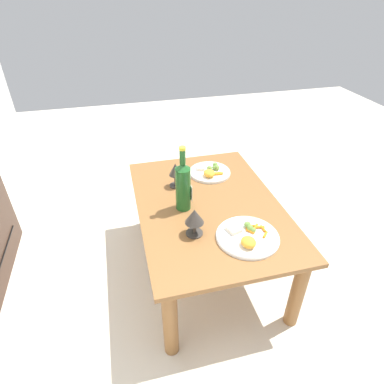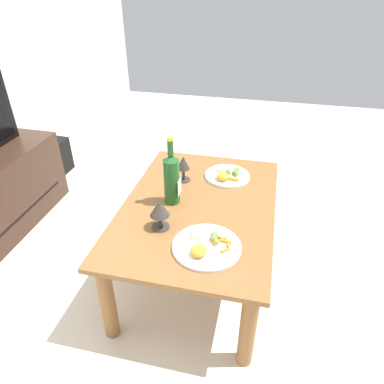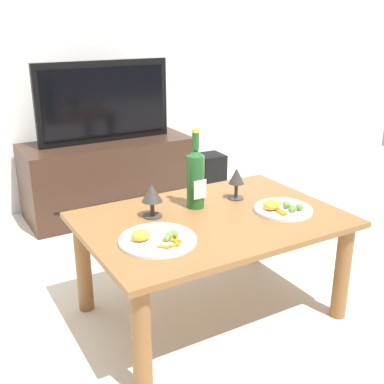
{
  "view_description": "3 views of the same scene",
  "coord_description": "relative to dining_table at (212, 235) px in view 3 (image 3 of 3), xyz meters",
  "views": [
    {
      "loc": [
        -1.35,
        0.43,
        1.5
      ],
      "look_at": [
        0.03,
        0.08,
        0.54
      ],
      "focal_mm": 30.11,
      "sensor_mm": 36.0,
      "label": 1
    },
    {
      "loc": [
        -1.43,
        -0.29,
        1.49
      ],
      "look_at": [
        -0.01,
        0.03,
        0.55
      ],
      "focal_mm": 32.79,
      "sensor_mm": 36.0,
      "label": 2
    },
    {
      "loc": [
        -1.03,
        -1.61,
        1.27
      ],
      "look_at": [
        -0.05,
        0.09,
        0.57
      ],
      "focal_mm": 45.2,
      "sensor_mm": 36.0,
      "label": 3
    }
  ],
  "objects": [
    {
      "name": "ground_plane",
      "position": [
        0.0,
        0.0,
        -0.39
      ],
      "size": [
        6.4,
        6.4,
        0.0
      ],
      "primitive_type": "plane",
      "color": "beige"
    },
    {
      "name": "back_wall",
      "position": [
        0.0,
        1.73,
        0.91
      ],
      "size": [
        6.4,
        0.1,
        2.6
      ],
      "primitive_type": "cube",
      "color": "silver",
      "rests_on": "ground_plane"
    },
    {
      "name": "dining_table",
      "position": [
        0.0,
        0.0,
        0.0
      ],
      "size": [
        1.1,
        0.76,
        0.47
      ],
      "color": "brown",
      "rests_on": "ground_plane"
    },
    {
      "name": "tv_stand",
      "position": [
        0.05,
        1.4,
        -0.14
      ],
      "size": [
        1.12,
        0.47,
        0.5
      ],
      "color": "#382319",
      "rests_on": "ground_plane"
    },
    {
      "name": "tv_screen",
      "position": [
        0.05,
        1.4,
        0.37
      ],
      "size": [
        0.89,
        0.05,
        0.52
      ],
      "color": "black",
      "rests_on": "tv_stand"
    },
    {
      "name": "floor_speaker",
      "position": [
        0.89,
        1.43,
        -0.25
      ],
      "size": [
        0.2,
        0.2,
        0.29
      ],
      "primitive_type": "cube",
      "rotation": [
        0.0,
        0.0,
        -0.04
      ],
      "color": "black",
      "rests_on": "ground_plane"
    },
    {
      "name": "wine_bottle",
      "position": [
        0.0,
        0.14,
        0.23
      ],
      "size": [
        0.08,
        0.08,
        0.36
      ],
      "color": "#1E5923",
      "rests_on": "dining_table"
    },
    {
      "name": "goblet_left",
      "position": [
        -0.22,
        0.14,
        0.18
      ],
      "size": [
        0.09,
        0.09,
        0.14
      ],
      "color": "#38332D",
      "rests_on": "dining_table"
    },
    {
      "name": "goblet_right",
      "position": [
        0.22,
        0.14,
        0.18
      ],
      "size": [
        0.07,
        0.07,
        0.15
      ],
      "color": "#38332D",
      "rests_on": "dining_table"
    },
    {
      "name": "dinner_plate_left",
      "position": [
        -0.31,
        -0.1,
        0.1
      ],
      "size": [
        0.3,
        0.3,
        0.05
      ],
      "color": "white",
      "rests_on": "dining_table"
    },
    {
      "name": "dinner_plate_right",
      "position": [
        0.3,
        -0.1,
        0.1
      ],
      "size": [
        0.26,
        0.26,
        0.05
      ],
      "color": "white",
      "rests_on": "dining_table"
    }
  ]
}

